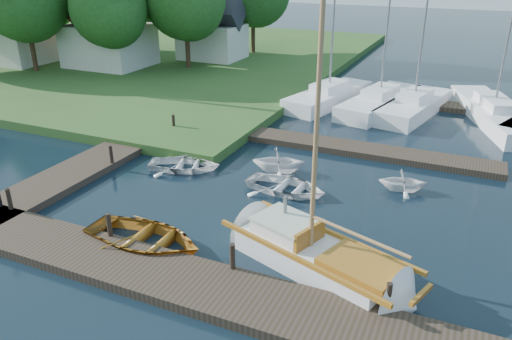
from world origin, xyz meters
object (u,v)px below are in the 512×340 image
at_px(mooring_post_0, 9,199).
at_px(tender_a, 184,163).
at_px(tender_d, 403,179).
at_px(house_c, 212,34).
at_px(mooring_post_3, 388,296).
at_px(marina_boat_3, 494,112).
at_px(tender_b, 279,159).
at_px(house_b, 14,34).
at_px(marina_boat_2, 414,105).
at_px(marina_boat_0, 329,95).
at_px(house_a, 108,34).
at_px(mooring_post_2, 232,256).
at_px(mooring_post_4, 111,154).
at_px(mooring_post_1, 109,225).
at_px(marina_boat_1, 380,101).
at_px(dinghy, 143,235).
at_px(mooring_post_5, 173,122).
at_px(tender_c, 286,184).
at_px(sailboat, 320,259).
at_px(tree_2, 109,7).

relative_size(mooring_post_0, tender_a, 0.25).
height_order(tender_d, house_c, house_c).
distance_m(mooring_post_3, marina_boat_3, 19.53).
bearing_deg(tender_b, house_b, 50.24).
relative_size(mooring_post_3, marina_boat_2, 0.08).
relative_size(marina_boat_0, house_c, 2.08).
bearing_deg(house_a, mooring_post_0, -59.24).
distance_m(mooring_post_2, mooring_post_4, 9.86).
relative_size(mooring_post_1, marina_boat_3, 0.07).
relative_size(marina_boat_3, house_c, 2.18).
relative_size(mooring_post_2, marina_boat_2, 0.08).
bearing_deg(marina_boat_1, mooring_post_0, 166.29).
relative_size(mooring_post_3, dinghy, 0.19).
bearing_deg(dinghy, mooring_post_3, -91.93).
bearing_deg(house_b, marina_boat_1, 0.21).
relative_size(mooring_post_4, house_c, 0.15).
bearing_deg(house_b, marina_boat_3, 0.63).
bearing_deg(mooring_post_2, marina_boat_0, 98.25).
relative_size(tender_a, marina_boat_0, 0.29).
relative_size(mooring_post_5, house_b, 0.14).
height_order(dinghy, tender_c, dinghy).
bearing_deg(marina_boat_3, marina_boat_0, 72.33).
xyz_separation_m(mooring_post_5, marina_boat_2, (10.97, 8.99, -0.13)).
distance_m(mooring_post_3, tender_d, 8.12).
bearing_deg(mooring_post_2, marina_boat_3, 70.68).
bearing_deg(marina_boat_0, marina_boat_2, -76.54).
bearing_deg(mooring_post_3, marina_boat_1, 102.02).
bearing_deg(house_c, marina_boat_2, -24.02).
bearing_deg(tender_a, dinghy, -177.69).
distance_m(sailboat, tender_b, 7.41).
relative_size(mooring_post_2, marina_boat_3, 0.07).
bearing_deg(tender_c, marina_boat_0, 13.61).
relative_size(mooring_post_2, sailboat, 0.08).
bearing_deg(tender_a, tender_c, -110.74).
bearing_deg(mooring_post_0, mooring_post_2, 0.00).
distance_m(mooring_post_1, mooring_post_2, 4.50).
height_order(tender_b, marina_boat_1, marina_boat_1).
bearing_deg(house_b, mooring_post_0, -42.83).
bearing_deg(dinghy, house_b, 54.63).
bearing_deg(dinghy, marina_boat_1, -11.25).
relative_size(mooring_post_5, tender_b, 0.35).
bearing_deg(mooring_post_3, mooring_post_4, 158.96).
distance_m(sailboat, house_a, 30.86).
xyz_separation_m(mooring_post_1, mooring_post_5, (-4.00, 10.00, 0.00)).
relative_size(mooring_post_5, tender_c, 0.24).
distance_m(mooring_post_0, house_a, 24.54).
xyz_separation_m(house_a, tree_2, (2.00, -1.95, 2.29)).
bearing_deg(marina_boat_2, tender_d, -161.95).
height_order(dinghy, marina_boat_1, marina_boat_1).
bearing_deg(tree_2, mooring_post_3, -38.44).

